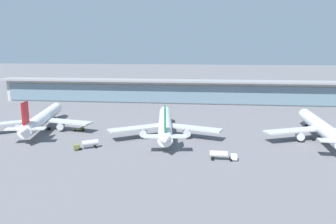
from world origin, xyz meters
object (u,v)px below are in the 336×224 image
airliner_left_stand (42,118)px  safety_cone_alpha (34,141)px  airliner_right_stand (321,127)px  service_truck_near_nose_white (222,155)px  safety_cone_charlie (28,140)px  service_truck_mid_apron_olive (79,129)px  airliner_centre_stand (165,124)px  service_truck_under_wing_olive (87,144)px

airliner_left_stand → safety_cone_alpha: (5.91, -18.21, -4.63)m
safety_cone_alpha → airliner_right_stand: bearing=8.1°
service_truck_near_nose_white → safety_cone_charlie: bearing=169.7°
service_truck_near_nose_white → safety_cone_charlie: service_truck_near_nose_white is taller
service_truck_near_nose_white → service_truck_mid_apron_olive: bearing=152.8°
airliner_left_stand → airliner_centre_stand: same height
airliner_centre_stand → safety_cone_charlie: (-51.64, -13.56, -4.63)m
airliner_left_stand → service_truck_under_wing_olive: airliner_left_stand is taller
airliner_centre_stand → service_truck_mid_apron_olive: 38.32m
airliner_centre_stand → service_truck_under_wing_olive: (-25.31, -20.43, -3.24)m
service_truck_near_nose_white → safety_cone_alpha: (-70.52, 12.66, -1.39)m
service_truck_under_wing_olive → service_truck_mid_apron_olive: bearing=117.4°
airliner_left_stand → safety_cone_alpha: 19.69m
safety_cone_alpha → airliner_left_stand: bearing=108.0°
airliner_centre_stand → safety_cone_charlie: airliner_centre_stand is taller
airliner_left_stand → safety_cone_alpha: airliner_left_stand is taller
service_truck_near_nose_white → service_truck_under_wing_olive: size_ratio=1.03×
service_truck_mid_apron_olive → safety_cone_charlie: 22.20m
service_truck_mid_apron_olive → safety_cone_charlie: bearing=-128.3°
safety_cone_charlie → airliner_right_stand: bearing=7.6°
airliner_centre_stand → safety_cone_alpha: bearing=-163.7°
safety_cone_charlie → airliner_left_stand: bearing=99.6°
service_truck_near_nose_white → airliner_left_stand: bearing=158.0°
airliner_left_stand → safety_cone_charlie: bearing=-80.4°
safety_cone_charlie → service_truck_under_wing_olive: bearing=-14.6°
service_truck_under_wing_olive → airliner_right_stand: bearing=14.2°
airliner_right_stand → service_truck_mid_apron_olive: airliner_right_stand is taller
airliner_right_stand → service_truck_near_nose_white: airliner_right_stand is taller
safety_cone_alpha → service_truck_mid_apron_olive: bearing=59.2°
airliner_centre_stand → safety_cone_charlie: bearing=-165.3°
service_truck_near_nose_white → safety_cone_alpha: size_ratio=12.35×
airliner_right_stand → safety_cone_charlie: size_ratio=84.21×
service_truck_mid_apron_olive → safety_cone_charlie: (-13.74, -17.43, -0.49)m
service_truck_under_wing_olive → airliner_centre_stand: bearing=38.9°
service_truck_near_nose_white → service_truck_mid_apron_olive: (-59.73, 30.76, -0.90)m
airliner_centre_stand → service_truck_near_nose_white: airliner_centre_stand is taller
airliner_right_stand → safety_cone_alpha: bearing=-171.9°
service_truck_under_wing_olive → safety_cone_charlie: (-26.33, 6.87, -1.39)m
service_truck_under_wing_olive → safety_cone_alpha: bearing=165.2°
airliner_right_stand → service_truck_near_nose_white: (-39.00, -28.25, -3.24)m
safety_cone_alpha → service_truck_under_wing_olive: bearing=-14.8°
service_truck_near_nose_white → safety_cone_charlie: (-73.47, 13.33, -1.39)m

